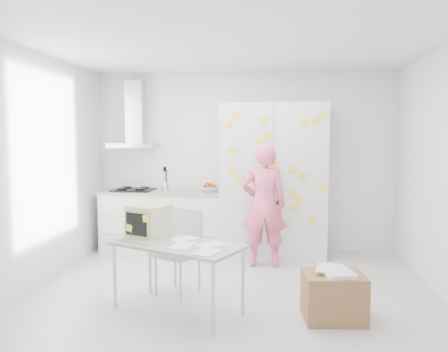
# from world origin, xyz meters

# --- Properties ---
(floor) EXTENTS (4.50, 4.00, 0.02)m
(floor) POSITION_xyz_m (0.00, 0.00, -0.01)
(floor) COLOR silver
(floor) RESTS_ON ground
(walls) EXTENTS (4.52, 4.01, 2.70)m
(walls) POSITION_xyz_m (0.00, 0.72, 1.35)
(walls) COLOR white
(walls) RESTS_ON ground
(ceiling) EXTENTS (4.50, 4.00, 0.02)m
(ceiling) POSITION_xyz_m (0.00, 0.00, 2.70)
(ceiling) COLOR white
(ceiling) RESTS_ON walls
(counter_run) EXTENTS (1.84, 0.63, 1.28)m
(counter_run) POSITION_xyz_m (-1.20, 1.70, 0.47)
(counter_run) COLOR white
(counter_run) RESTS_ON ground
(range_hood) EXTENTS (0.70, 0.48, 1.01)m
(range_hood) POSITION_xyz_m (-1.65, 1.84, 1.96)
(range_hood) COLOR silver
(range_hood) RESTS_ON walls
(tall_cabinet) EXTENTS (1.50, 0.68, 2.20)m
(tall_cabinet) POSITION_xyz_m (0.45, 1.67, 1.10)
(tall_cabinet) COLOR silver
(tall_cabinet) RESTS_ON ground
(person) EXTENTS (0.63, 0.44, 1.64)m
(person) POSITION_xyz_m (0.33, 1.10, 0.82)
(person) COLOR #F76087
(person) RESTS_ON ground
(desk) EXTENTS (1.43, 1.12, 1.02)m
(desk) POSITION_xyz_m (-0.70, -0.42, 0.77)
(desk) COLOR #A1A4AB
(desk) RESTS_ON ground
(chair) EXTENTS (0.55, 0.55, 0.92)m
(chair) POSITION_xyz_m (-0.55, 0.00, 0.52)
(chair) COLOR #B8B8B5
(chair) RESTS_ON ground
(cardboard_box) EXTENTS (0.60, 0.50, 0.49)m
(cardboard_box) POSITION_xyz_m (1.03, -0.57, 0.23)
(cardboard_box) COLOR olive
(cardboard_box) RESTS_ON ground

